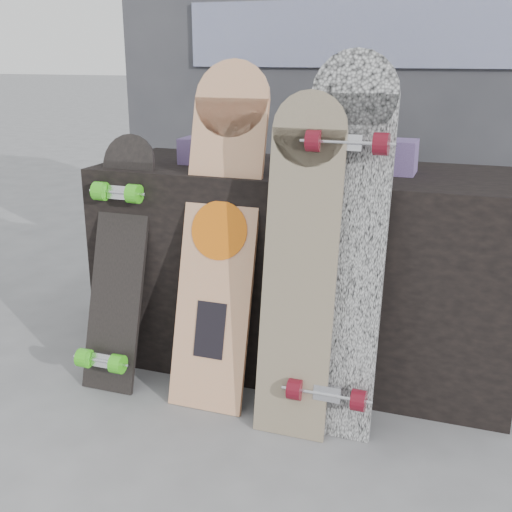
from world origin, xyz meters
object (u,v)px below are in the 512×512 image
at_px(vendor_table, 305,268).
at_px(longboard_cascadia, 342,240).
at_px(longboard_geisha, 221,225).
at_px(longboard_celtic, 301,257).
at_px(skateboard_dark, 118,260).

relative_size(vendor_table, longboard_cascadia, 1.29).
height_order(longboard_geisha, longboard_celtic, longboard_geisha).
bearing_deg(skateboard_dark, longboard_cascadia, -1.47).
bearing_deg(skateboard_dark, vendor_table, 29.59).
distance_m(vendor_table, longboard_celtic, 0.49).
relative_size(longboard_celtic, longboard_cascadia, 0.90).
height_order(longboard_celtic, longboard_cascadia, longboard_cascadia).
distance_m(longboard_geisha, skateboard_dark, 0.43).
distance_m(longboard_celtic, longboard_cascadia, 0.15).
distance_m(longboard_geisha, longboard_cascadia, 0.46).
height_order(longboard_geisha, skateboard_dark, longboard_geisha).
xyz_separation_m(vendor_table, longboard_celtic, (0.10, -0.44, 0.19)).
xyz_separation_m(vendor_table, longboard_geisha, (-0.23, -0.31, 0.23)).
distance_m(vendor_table, skateboard_dark, 0.73).
relative_size(longboard_cascadia, skateboard_dark, 1.33).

